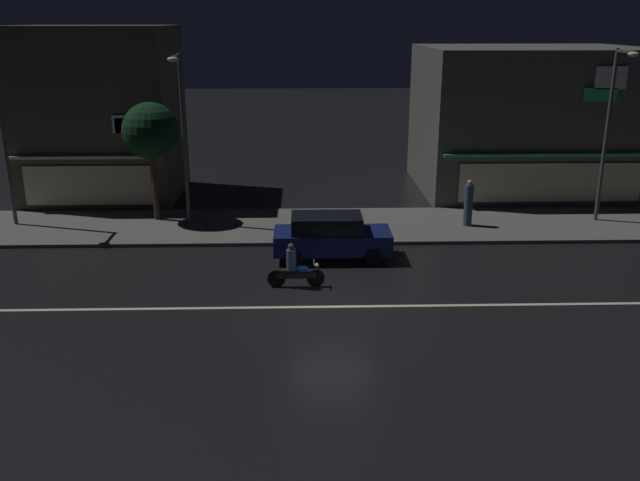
# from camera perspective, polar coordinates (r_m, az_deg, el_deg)

# --- Properties ---
(ground_plane) EXTENTS (140.00, 140.00, 0.00)m
(ground_plane) POSITION_cam_1_polar(r_m,az_deg,el_deg) (21.00, 1.01, -5.63)
(ground_plane) COLOR black
(lane_divider_stripe) EXTENTS (33.54, 0.16, 0.01)m
(lane_divider_stripe) POSITION_cam_1_polar(r_m,az_deg,el_deg) (21.00, 1.01, -5.61)
(lane_divider_stripe) COLOR beige
(lane_divider_stripe) RESTS_ON ground
(sidewalk_far) EXTENTS (35.31, 5.02, 0.14)m
(sidewalk_far) POSITION_cam_1_polar(r_m,az_deg,el_deg) (28.92, 0.26, 1.27)
(sidewalk_far) COLOR #5B5954
(sidewalk_far) RESTS_ON ground
(storefront_left_block) EXTENTS (10.61, 8.78, 7.19)m
(storefront_left_block) POSITION_cam_1_polar(r_m,az_deg,el_deg) (36.68, 16.94, 9.74)
(storefront_left_block) COLOR #56514C
(storefront_left_block) RESTS_ON ground
(storefront_center_block) EXTENTS (7.16, 6.35, 8.21)m
(storefront_center_block) POSITION_cam_1_polar(r_m,az_deg,el_deg) (34.93, -17.97, 10.10)
(storefront_center_block) COLOR #4C443A
(storefront_center_block) RESTS_ON ground
(streetlamp_mid) EXTENTS (0.44, 1.64, 7.06)m
(streetlamp_mid) POSITION_cam_1_polar(r_m,az_deg,el_deg) (28.52, -11.53, 9.41)
(streetlamp_mid) COLOR #47494C
(streetlamp_mid) RESTS_ON sidewalk_far
(streetlamp_east) EXTENTS (0.44, 1.64, 7.23)m
(streetlamp_east) POSITION_cam_1_polar(r_m,az_deg,el_deg) (30.87, 23.29, 9.12)
(streetlamp_east) COLOR #47494C
(streetlamp_east) RESTS_ON sidewalk_far
(pedestrian_on_sidewalk) EXTENTS (0.37, 0.37, 1.97)m
(pedestrian_on_sidewalk) POSITION_cam_1_polar(r_m,az_deg,el_deg) (29.16, 12.41, 3.00)
(pedestrian_on_sidewalk) COLOR #334766
(pedestrian_on_sidewalk) RESTS_ON sidewalk_far
(street_tree) EXTENTS (2.40, 2.40, 5.07)m
(street_tree) POSITION_cam_1_polar(r_m,az_deg,el_deg) (29.66, -14.09, 8.90)
(street_tree) COLOR #473323
(street_tree) RESTS_ON sidewalk_far
(parked_car_near_kerb) EXTENTS (4.30, 1.98, 1.67)m
(parked_car_near_kerb) POSITION_cam_1_polar(r_m,az_deg,el_deg) (24.90, 0.91, 0.38)
(parked_car_near_kerb) COLOR navy
(parked_car_near_kerb) RESTS_ON ground
(motorcycle_opposite_lane) EXTENTS (1.90, 0.60, 1.52)m
(motorcycle_opposite_lane) POSITION_cam_1_polar(r_m,az_deg,el_deg) (22.33, -2.18, -2.40)
(motorcycle_opposite_lane) COLOR black
(motorcycle_opposite_lane) RESTS_ON ground
(traffic_cone) EXTENTS (0.36, 0.36, 0.55)m
(traffic_cone) POSITION_cam_1_polar(r_m,az_deg,el_deg) (25.41, -3.44, -0.69)
(traffic_cone) COLOR orange
(traffic_cone) RESTS_ON ground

